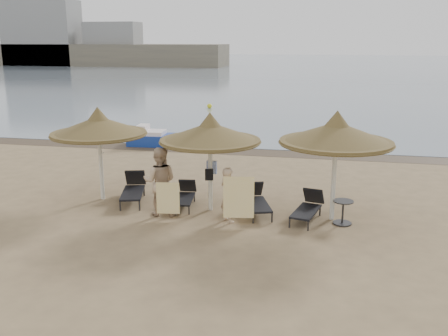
% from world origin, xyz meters
% --- Properties ---
extents(ground, '(160.00, 160.00, 0.00)m').
position_xyz_m(ground, '(0.00, 0.00, 0.00)').
color(ground, '#927751').
rests_on(ground, ground).
extents(sea, '(200.00, 140.00, 0.03)m').
position_xyz_m(sea, '(0.00, 80.00, 0.01)').
color(sea, slate).
rests_on(sea, ground).
extents(wet_sand_strip, '(200.00, 1.60, 0.01)m').
position_xyz_m(wet_sand_strip, '(0.00, 9.40, 0.00)').
color(wet_sand_strip, '#4B3C2B').
rests_on(wet_sand_strip, ground).
extents(far_shore, '(150.00, 54.80, 12.00)m').
position_xyz_m(far_shore, '(-25.10, 77.82, 2.91)').
color(far_shore, '#726852').
rests_on(far_shore, ground).
extents(palapa_left, '(3.05, 3.05, 3.02)m').
position_xyz_m(palapa_left, '(-2.90, 1.52, 2.41)').
color(palapa_left, silver).
rests_on(palapa_left, ground).
extents(palapa_center, '(3.03, 3.03, 3.01)m').
position_xyz_m(palapa_center, '(0.80, 1.20, 2.39)').
color(palapa_center, silver).
rests_on(palapa_center, ground).
extents(palapa_right, '(3.21, 3.21, 3.18)m').
position_xyz_m(palapa_right, '(4.43, 1.13, 2.53)').
color(palapa_right, silver).
rests_on(palapa_right, ground).
extents(lounger_far_left, '(1.13, 2.04, 0.87)m').
position_xyz_m(lounger_far_left, '(-1.87, 1.62, 0.39)').
color(lounger_far_left, '#29292B').
rests_on(lounger_far_left, ground).
extents(lounger_near_left, '(0.74, 1.67, 0.72)m').
position_xyz_m(lounger_near_left, '(-0.09, 1.48, 0.32)').
color(lounger_near_left, '#29292B').
rests_on(lounger_near_left, ground).
extents(lounger_near_right, '(1.15, 1.90, 0.81)m').
position_xyz_m(lounger_near_right, '(2.19, 1.34, 0.36)').
color(lounger_near_right, '#29292B').
rests_on(lounger_near_right, ground).
extents(lounger_far_right, '(0.95, 1.84, 0.78)m').
position_xyz_m(lounger_far_right, '(3.75, 1.06, 0.35)').
color(lounger_far_right, '#29292B').
rests_on(lounger_far_right, ground).
extents(side_table, '(0.57, 0.57, 0.68)m').
position_xyz_m(side_table, '(4.72, 0.82, 0.32)').
color(side_table, '#29292B').
rests_on(side_table, ground).
extents(person_left, '(1.18, 0.86, 2.38)m').
position_xyz_m(person_left, '(-0.56, 0.48, 1.19)').
color(person_left, tan).
rests_on(person_left, ground).
extents(person_right, '(1.01, 0.99, 1.87)m').
position_xyz_m(person_right, '(1.52, 0.32, 0.93)').
color(person_right, tan).
rests_on(person_right, ground).
extents(towel_left, '(0.67, 0.12, 0.94)m').
position_xyz_m(towel_left, '(-0.21, 0.13, 0.65)').
color(towel_left, yellow).
rests_on(towel_left, ground).
extents(towel_right, '(0.85, 0.15, 1.20)m').
position_xyz_m(towel_right, '(1.87, 0.07, 0.83)').
color(towel_right, yellow).
rests_on(towel_right, ground).
extents(bag_patterned, '(0.32, 0.14, 0.40)m').
position_xyz_m(bag_patterned, '(0.80, 1.38, 1.30)').
color(bag_patterned, silver).
rests_on(bag_patterned, ground).
extents(bag_dark, '(0.26, 0.14, 0.34)m').
position_xyz_m(bag_dark, '(0.80, 1.04, 1.16)').
color(bag_dark, black).
rests_on(bag_dark, ground).
extents(pedal_boat, '(2.22, 1.41, 0.99)m').
position_xyz_m(pedal_boat, '(-4.32, 9.90, 0.37)').
color(pedal_boat, navy).
rests_on(pedal_boat, ground).
extents(buoy_left, '(0.36, 0.36, 0.36)m').
position_xyz_m(buoy_left, '(-4.58, 23.35, 0.18)').
color(buoy_left, yellow).
rests_on(buoy_left, ground).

